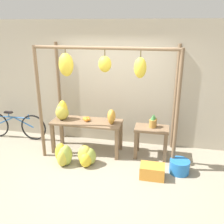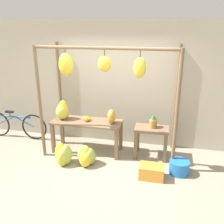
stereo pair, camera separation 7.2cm
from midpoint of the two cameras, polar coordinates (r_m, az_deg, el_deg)
The scene contains 14 objects.
ground_plane at distance 4.83m, azimuth -2.85°, elevation -14.46°, with size 20.00×20.00×0.00m, color gray.
shop_wall_back at distance 5.71m, azimuth 1.24°, elevation 6.36°, with size 8.00×0.08×2.80m.
stall_awning at distance 4.84m, azimuth -1.99°, elevation 7.46°, with size 2.77×1.14×2.32m.
display_table_main at distance 5.45m, azimuth -5.35°, elevation -3.23°, with size 1.51×0.58×0.72m.
display_table_side at distance 5.32m, azimuth 9.36°, elevation -5.41°, with size 0.70×0.46×0.66m.
banana_pile_on_table at distance 5.54m, azimuth -10.81°, elevation 0.16°, with size 0.37×0.38×0.43m.
orange_pile at distance 5.42m, azimuth -5.49°, elevation -1.56°, with size 0.18×0.21×0.08m.
pineapple_cluster at distance 5.23m, azimuth 9.79°, elevation -2.27°, with size 0.16×0.17×0.28m.
banana_pile_ground_left at distance 5.20m, azimuth -10.61°, elevation -9.54°, with size 0.44×0.43×0.44m.
banana_pile_ground_right at distance 5.12m, azimuth -5.36°, elevation -10.09°, with size 0.43×0.45×0.41m.
fruit_crate_white at distance 4.78m, azimuth 9.46°, elevation -13.30°, with size 0.45×0.31×0.25m.
blue_bucket at distance 5.02m, azimuth 15.49°, elevation -12.04°, with size 0.38×0.38×0.26m.
parked_bicycle at distance 6.61m, azimuth -20.86°, elevation -2.75°, with size 1.64×0.08×0.69m.
papaya_pile at distance 5.21m, azimuth 0.24°, elevation -1.12°, with size 0.22×0.29×0.29m.
Camera 2 is at (1.15, -3.84, 2.68)m, focal length 40.00 mm.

